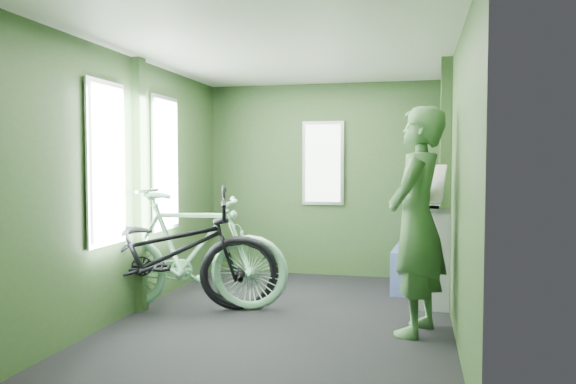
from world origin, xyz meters
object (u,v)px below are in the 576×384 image
at_px(waste_box, 434,257).
at_px(bicycle_mint, 189,311).
at_px(passenger, 417,221).
at_px(bench_seat, 420,263).
at_px(bicycle_black, 161,315).

bearing_deg(waste_box, bicycle_mint, -163.35).
height_order(passenger, waste_box, passenger).
relative_size(passenger, bench_seat, 1.90).
xyz_separation_m(bicycle_mint, waste_box, (2.18, 0.65, 0.47)).
height_order(bicycle_black, bench_seat, bench_seat).
height_order(bicycle_black, passenger, passenger).
bearing_deg(bicycle_black, waste_box, -90.21).
bearing_deg(waste_box, passenger, -100.24).
bearing_deg(bicycle_black, passenger, -110.95).
distance_m(bicycle_mint, passenger, 2.23).
bearing_deg(bicycle_black, bicycle_mint, -65.71).
height_order(bicycle_mint, passenger, passenger).
height_order(bicycle_black, bicycle_mint, bicycle_black).
height_order(waste_box, bench_seat, bench_seat).
bearing_deg(bicycle_mint, waste_box, -83.79).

